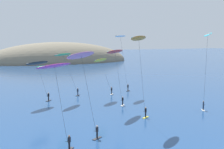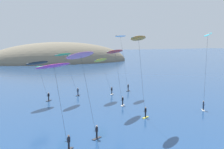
{
  "view_description": "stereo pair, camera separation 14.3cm",
  "coord_description": "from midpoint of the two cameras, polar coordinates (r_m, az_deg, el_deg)",
  "views": [
    {
      "loc": [
        -26.07,
        -18.03,
        12.12
      ],
      "look_at": [
        -4.6,
        26.98,
        5.99
      ],
      "focal_mm": 45.0,
      "sensor_mm": 36.0,
      "label": 1
    },
    {
      "loc": [
        -25.94,
        -18.1,
        12.12
      ],
      "look_at": [
        -4.6,
        26.98,
        5.99
      ],
      "focal_mm": 45.0,
      "sensor_mm": 36.0,
      "label": 2
    }
  ],
  "objects": [
    {
      "name": "kitesurfer_magenta",
      "position": [
        28.82,
        -11.47,
        0.28
      ],
      "size": [
        4.97,
        4.26,
        9.9
      ],
      "color": "#2D2D33",
      "rests_on": "ground"
    },
    {
      "name": "headland_island",
      "position": [
        159.59,
        -11.03,
        2.52
      ],
      "size": [
        79.79,
        38.74,
        22.12
      ],
      "color": "#6B6656",
      "rests_on": "ground"
    },
    {
      "name": "kitesurfer_white",
      "position": [
        62.87,
        1.8,
        6.72
      ],
      "size": [
        6.31,
        4.94,
        13.26
      ],
      "color": "#2D2D33",
      "rests_on": "ground"
    },
    {
      "name": "kitesurfer_pink",
      "position": [
        30.61,
        -6.14,
        2.65
      ],
      "size": [
        6.02,
        5.26,
        11.0
      ],
      "color": "#2D2D33",
      "rests_on": "ground"
    },
    {
      "name": "kitesurfer_black",
      "position": [
        55.09,
        -14.85,
        1.76
      ],
      "size": [
        5.63,
        4.31,
        8.25
      ],
      "color": "#2D2D33",
      "rests_on": "ground"
    },
    {
      "name": "kitesurfer_red",
      "position": [
        48.53,
        0.68,
        3.77
      ],
      "size": [
        5.9,
        4.95,
        10.57
      ],
      "color": "silver",
      "rests_on": "ground"
    },
    {
      "name": "kitesurfer_cyan",
      "position": [
        48.11,
        18.74,
        6.47
      ],
      "size": [
        4.68,
        5.62,
        13.37
      ],
      "color": "silver",
      "rests_on": "ground"
    },
    {
      "name": "kitesurfer_orange",
      "position": [
        40.88,
        5.51,
        5.66
      ],
      "size": [
        5.34,
        3.9,
        12.83
      ],
      "color": "yellow",
      "rests_on": "ground"
    },
    {
      "name": "kitesurfer_green",
      "position": [
        56.7,
        -9.76,
        3.38
      ],
      "size": [
        7.44,
        6.88,
        9.63
      ],
      "color": "#2D2D33",
      "rests_on": "ground"
    },
    {
      "name": "kitesurfer_yellow",
      "position": [
        58.31,
        -2.22,
        2.35
      ],
      "size": [
        6.87,
        5.52,
        8.49
      ],
      "color": "silver",
      "rests_on": "ground"
    }
  ]
}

